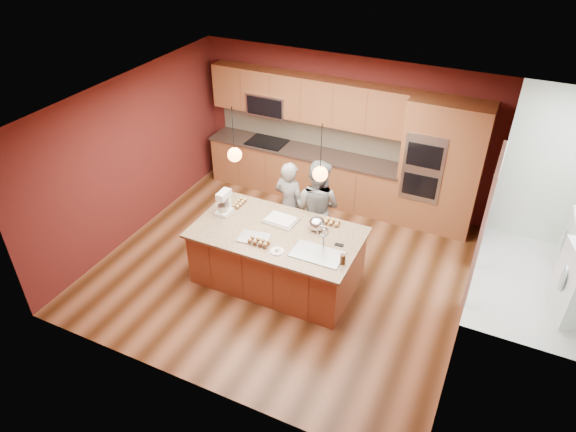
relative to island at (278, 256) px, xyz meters
The scene contains 24 objects.
floor 0.56m from the island, 99.94° to the left, with size 5.50×5.50×0.00m, color #40220F.
ceiling 2.26m from the island, 99.94° to the left, with size 5.50×5.50×0.00m, color white.
wall_back 2.94m from the island, 91.09° to the left, with size 5.50×5.50×0.00m, color #521917.
wall_front 2.37m from the island, 91.40° to the right, with size 5.50×5.50×0.00m, color #521917.
wall_left 2.96m from the island, behind, with size 5.00×5.00×0.00m, color #521917.
wall_right 2.86m from the island, ahead, with size 5.00×5.00×0.00m, color #521917.
cabinet_run 2.71m from the island, 106.03° to the left, with size 3.74×0.64×2.30m.
oven_column 3.15m from the island, 54.37° to the left, with size 1.30×0.62×2.30m.
doorway_trim 2.96m from the island, 22.45° to the left, with size 0.08×1.11×2.20m, color white, non-canonical shape.
pendant_left 1.68m from the island, behind, with size 0.20×0.20×0.80m.
pendant_right 1.66m from the island, ahead, with size 0.20×0.20×0.80m.
island is the anchor object (origin of this frame).
person_left 1.02m from the island, 105.16° to the left, with size 0.55×0.36×1.52m, color black.
person_right 1.03m from the island, 76.63° to the left, with size 0.80×0.63×1.65m, color gray.
stand_mixer 1.13m from the island, behind, with size 0.20×0.28×0.38m.
sheet_cake 0.54m from the island, 107.25° to the left, with size 0.50×0.39×0.05m.
cooling_rack 0.58m from the island, 129.25° to the right, with size 0.43×0.31×0.02m, color #A4A7AB.
mixing_bowl 0.78m from the island, 31.48° to the left, with size 0.25×0.25×0.21m, color #B7B9BF.
plate 0.64m from the island, 65.13° to the right, with size 0.19×0.19×0.01m, color silver.
tumbler 1.24m from the island, 14.18° to the right, with size 0.07×0.07×0.15m, color #3C2511.
phone 1.02m from the island, ahead, with size 0.12×0.07×0.01m, color black.
cupcakes_left 1.07m from the island, 155.42° to the left, with size 0.15×0.30×0.07m, color tan, non-canonical shape.
cupcakes_rack 0.63m from the island, 105.58° to the right, with size 0.32×0.16×0.07m, color tan, non-canonical shape.
cupcakes_right 0.95m from the island, 39.22° to the left, with size 0.25×0.17×0.07m, color tan, non-canonical shape.
Camera 1 is at (2.76, -5.69, 5.22)m, focal length 32.00 mm.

